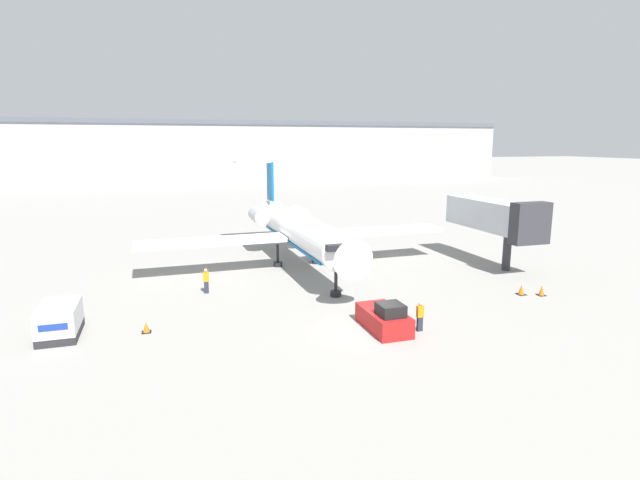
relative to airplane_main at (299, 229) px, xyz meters
The scene contains 11 objects.
ground_plane 16.88m from the airplane_main, 89.08° to the right, with size 600.00×600.00×0.00m, color gray.
terminal_building 103.59m from the airplane_main, 89.85° to the left, with size 180.00×16.80×16.84m.
airplane_main is the anchor object (origin of this frame).
pushback_tug 16.55m from the airplane_main, 87.40° to the right, with size 2.01×4.14×1.85m.
luggage_cart 21.02m from the airplane_main, 146.14° to the right, with size 2.07×3.52×1.87m.
worker_near_tug 17.55m from the airplane_main, 81.26° to the right, with size 0.40×0.25×1.80m.
worker_by_wing 10.62m from the airplane_main, 146.39° to the right, with size 0.40×0.26×1.87m.
traffic_cone_left 18.09m from the airplane_main, 135.32° to the right, with size 0.53×0.53×0.64m.
traffic_cone_right 18.82m from the airplane_main, 44.72° to the right, with size 0.60×0.60×0.75m.
traffic_cone_mid 20.13m from the airplane_main, 43.42° to the right, with size 0.54×0.54×0.78m.
jet_bridge 17.48m from the airplane_main, 15.70° to the right, with size 3.20×10.96×6.19m.
Camera 1 is at (-11.65, -25.30, 10.90)m, focal length 28.00 mm.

